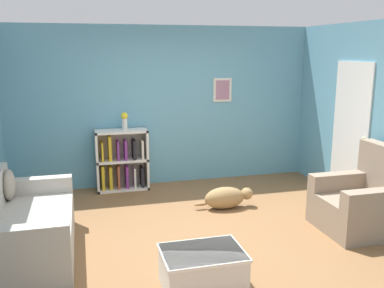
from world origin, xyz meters
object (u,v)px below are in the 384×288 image
bookshelf (122,161)px  vase (125,120)px  dog (226,197)px  recliner_chair (363,202)px  coffee_table (203,269)px  couch (24,229)px

bookshelf → vase: bearing=-14.2°
dog → bookshelf: bearing=136.9°
bookshelf → dog: 1.87m
bookshelf → recliner_chair: (2.76, -2.38, -0.10)m
coffee_table → dog: (0.91, 1.94, -0.05)m
recliner_chair → vase: vase is taller
recliner_chair → dog: 1.81m
recliner_chair → coffee_table: 2.46m
couch → bookshelf: 2.44m
bookshelf → couch: bearing=-121.0°
recliner_chair → coffee_table: (-2.32, -0.82, -0.16)m
bookshelf → dog: bookshelf is taller
vase → bookshelf: bearing=165.8°
dog → vase: vase is taller
vase → recliner_chair: bearing=-41.3°
coffee_table → recliner_chair: bearing=19.4°
dog → vase: 2.03m
recliner_chair → bookshelf: bearing=139.2°
dog → vase: size_ratio=3.07×
couch → bookshelf: bearing=59.0°
coffee_table → dog: coffee_table is taller
dog → recliner_chair: bearing=-38.5°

